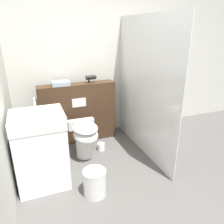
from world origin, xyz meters
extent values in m
plane|color=#565451|center=(0.00, 0.00, 0.00)|extent=(12.00, 12.00, 0.00)
cube|color=silver|center=(0.00, 1.84, 1.25)|extent=(8.00, 0.06, 2.50)
cube|color=#3D2819|center=(-0.45, 1.61, 0.50)|extent=(1.24, 0.22, 0.99)
cube|color=white|center=(-0.45, 1.49, 0.72)|extent=(0.22, 0.01, 0.14)
cube|color=silver|center=(0.40, 0.94, 1.00)|extent=(0.01, 1.74, 2.00)
sphere|color=#B2B2B7|center=(0.40, 0.10, 0.96)|extent=(0.04, 0.04, 0.04)
cylinder|color=white|center=(-0.49, 1.08, 0.19)|extent=(0.26, 0.26, 0.38)
ellipsoid|color=white|center=(-0.49, 0.99, 0.40)|extent=(0.35, 0.48, 0.20)
ellipsoid|color=white|center=(-0.49, 0.99, 0.51)|extent=(0.35, 0.47, 0.02)
cube|color=white|center=(-0.49, 1.26, 0.45)|extent=(0.40, 0.10, 0.15)
cube|color=white|center=(-1.12, 0.65, 0.39)|extent=(0.58, 0.51, 0.79)
cube|color=white|center=(-1.12, 0.65, 0.86)|extent=(0.59, 0.52, 0.15)
cylinder|color=silver|center=(-1.12, 0.79, 1.01)|extent=(0.02, 0.02, 0.14)
cylinder|color=black|center=(-0.22, 1.59, 1.08)|extent=(0.15, 0.07, 0.07)
cone|color=black|center=(-0.13, 1.59, 1.08)|extent=(0.03, 0.06, 0.06)
cylinder|color=black|center=(-0.25, 1.59, 1.04)|extent=(0.03, 0.03, 0.08)
cube|color=#8C9EAD|center=(-0.70, 1.59, 1.03)|extent=(0.27, 0.19, 0.07)
cylinder|color=white|center=(-0.21, 1.14, 0.06)|extent=(0.11, 0.11, 0.11)
cylinder|color=silver|center=(-0.59, 0.22, 0.15)|extent=(0.26, 0.26, 0.31)
cylinder|color=silver|center=(-0.59, 0.22, 0.32)|extent=(0.27, 0.27, 0.01)
camera|label=1|loc=(-1.15, -1.75, 1.82)|focal=35.00mm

